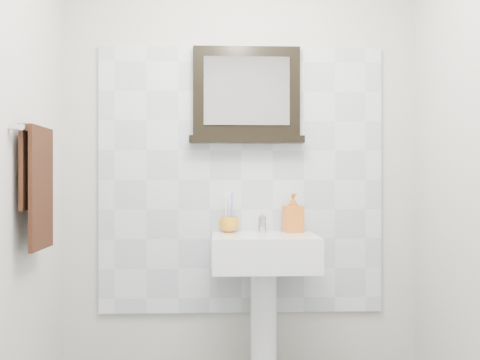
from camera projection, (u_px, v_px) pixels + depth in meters
name	position (u px, v px, depth m)	size (l,w,h in m)	color
back_wall	(241.00, 162.00, 3.19)	(2.00, 0.01, 2.50)	beige
front_wall	(294.00, 125.00, 0.99)	(2.00, 0.01, 2.50)	beige
splashback	(241.00, 180.00, 3.18)	(1.60, 0.02, 1.50)	silver
pedestal_sink	(264.00, 269.00, 2.97)	(0.55, 0.44, 0.96)	white
toothbrush_cup	(229.00, 225.00, 3.10)	(0.11, 0.11, 0.09)	orange
toothbrushes	(229.00, 210.00, 3.10)	(0.05, 0.04, 0.21)	white
soap_dispenser	(293.00, 213.00, 3.11)	(0.10, 0.10, 0.22)	#CE4118
framed_mirror	(247.00, 98.00, 3.15)	(0.64, 0.11, 0.54)	black
towel_bar	(36.00, 131.00, 2.51)	(0.07, 0.40, 0.03)	silver
hand_towel	(38.00, 178.00, 2.51)	(0.06, 0.30, 0.55)	black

